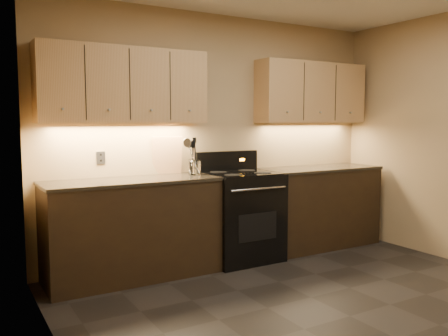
{
  "coord_description": "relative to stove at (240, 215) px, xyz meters",
  "views": [
    {
      "loc": [
        -2.57,
        -2.49,
        1.47
      ],
      "look_at": [
        -0.25,
        1.45,
        1.01
      ],
      "focal_mm": 38.0,
      "sensor_mm": 36.0,
      "label": 1
    }
  ],
  "objects": [
    {
      "name": "steel_skimmer",
      "position": [
        -0.47,
        0.04,
        0.65
      ],
      "size": [
        0.23,
        0.11,
        0.37
      ],
      "primitive_type": null,
      "rotation": [
        0.01,
        -0.4,
        0.09
      ],
      "color": "silver",
      "rests_on": "utensil_crock"
    },
    {
      "name": "counter_right",
      "position": [
        1.1,
        0.02,
        -0.01
      ],
      "size": [
        1.46,
        0.62,
        0.93
      ],
      "color": "black",
      "rests_on": "ground"
    },
    {
      "name": "black_spoon",
      "position": [
        -0.52,
        0.09,
        0.63
      ],
      "size": [
        0.08,
        0.1,
        0.34
      ],
      "primitive_type": null,
      "rotation": [
        0.11,
        -0.04,
        0.1
      ],
      "color": "black",
      "rests_on": "utensil_crock"
    },
    {
      "name": "upper_cab_left",
      "position": [
        -1.18,
        0.17,
        1.32
      ],
      "size": [
        1.6,
        0.3,
        0.7
      ],
      "primitive_type": "cube",
      "color": "tan",
      "rests_on": "wall_back"
    },
    {
      "name": "wall_back",
      "position": [
        -0.08,
        0.32,
        0.82
      ],
      "size": [
        4.0,
        0.04,
        2.6
      ],
      "primitive_type": "cube",
      "color": "tan",
      "rests_on": "ground"
    },
    {
      "name": "counter_left",
      "position": [
        -1.18,
        0.02,
        -0.01
      ],
      "size": [
        1.62,
        0.62,
        0.93
      ],
      "color": "black",
      "rests_on": "ground"
    },
    {
      "name": "outlet_plate",
      "position": [
        -1.38,
        0.31,
        0.64
      ],
      "size": [
        0.08,
        0.01,
        0.12
      ],
      "primitive_type": "cube",
      "color": "#B2B5BA",
      "rests_on": "wall_back"
    },
    {
      "name": "steel_spatula",
      "position": [
        -0.47,
        0.08,
        0.63
      ],
      "size": [
        0.18,
        0.12,
        0.35
      ],
      "primitive_type": null,
      "rotation": [
        -0.03,
        -0.27,
        -0.13
      ],
      "color": "silver",
      "rests_on": "utensil_crock"
    },
    {
      "name": "wooden_spoon",
      "position": [
        -0.52,
        0.05,
        0.64
      ],
      "size": [
        0.1,
        0.14,
        0.35
      ],
      "primitive_type": null,
      "rotation": [
        -0.18,
        0.16,
        0.28
      ],
      "color": "tan",
      "rests_on": "utensil_crock"
    },
    {
      "name": "black_turner",
      "position": [
        -0.49,
        0.05,
        0.65
      ],
      "size": [
        0.1,
        0.14,
        0.38
      ],
      "primitive_type": null,
      "rotation": [
        -0.12,
        0.01,
        0.19
      ],
      "color": "black",
      "rests_on": "utensil_crock"
    },
    {
      "name": "upper_cab_right",
      "position": [
        1.1,
        0.17,
        1.32
      ],
      "size": [
        1.44,
        0.3,
        0.7
      ],
      "primitive_type": "cube",
      "color": "tan",
      "rests_on": "wall_back"
    },
    {
      "name": "stove",
      "position": [
        0.0,
        0.0,
        0.0
      ],
      "size": [
        0.76,
        0.68,
        1.14
      ],
      "color": "black",
      "rests_on": "ground"
    },
    {
      "name": "wall_left",
      "position": [
        -2.08,
        -1.68,
        0.82
      ],
      "size": [
        0.04,
        4.0,
        2.6
      ],
      "primitive_type": "cube",
      "color": "tan",
      "rests_on": "ground"
    },
    {
      "name": "utensil_crock",
      "position": [
        -0.5,
        0.06,
        0.52
      ],
      "size": [
        0.15,
        0.15,
        0.15
      ],
      "color": "white",
      "rests_on": "counter_left"
    },
    {
      "name": "floor",
      "position": [
        -0.08,
        -1.68,
        -0.48
      ],
      "size": [
        4.0,
        4.0,
        0.0
      ],
      "primitive_type": "plane",
      "color": "black",
      "rests_on": "ground"
    },
    {
      "name": "cutting_board",
      "position": [
        -0.7,
        0.29,
        0.64
      ],
      "size": [
        0.31,
        0.12,
        0.38
      ],
      "primitive_type": "cube",
      "rotation": [
        0.12,
        0.0,
        -0.2
      ],
      "color": "tan",
      "rests_on": "counter_left"
    }
  ]
}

